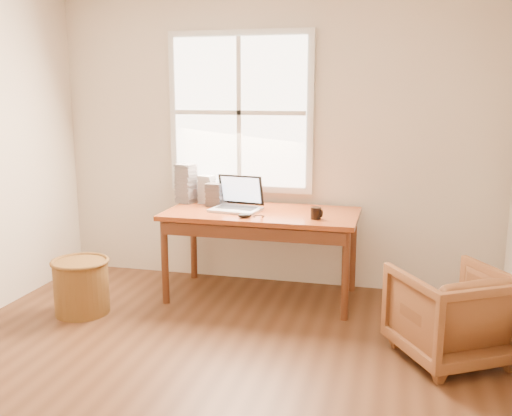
{
  "coord_description": "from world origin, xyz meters",
  "views": [
    {
      "loc": [
        1.09,
        -2.73,
        1.74
      ],
      "look_at": [
        -0.01,
        1.65,
        0.81
      ],
      "focal_mm": 40.0,
      "sensor_mm": 36.0,
      "label": 1
    }
  ],
  "objects": [
    {
      "name": "coffee_mug",
      "position": [
        0.48,
        1.63,
        0.8
      ],
      "size": [
        0.08,
        0.08,
        0.09
      ],
      "primitive_type": "cylinder",
      "rotation": [
        0.0,
        0.0,
        0.0
      ],
      "color": "black",
      "rests_on": "desk"
    },
    {
      "name": "wicker_stool",
      "position": [
        -1.3,
        1.1,
        0.21
      ],
      "size": [
        0.51,
        0.51,
        0.42
      ],
      "primitive_type": "cylinder",
      "rotation": [
        0.0,
        0.0,
        -0.23
      ],
      "color": "brown",
      "rests_on": "room_shell"
    },
    {
      "name": "cd_stack_c",
      "position": [
        -0.75,
        2.01,
        0.92
      ],
      "size": [
        0.19,
        0.18,
        0.35
      ],
      "primitive_type": "cube",
      "rotation": [
        0.0,
        0.0,
        -0.3
      ],
      "color": "#A3A2B0",
      "rests_on": "desk"
    },
    {
      "name": "laptop",
      "position": [
        -0.22,
        1.76,
        0.88
      ],
      "size": [
        0.4,
        0.42,
        0.27
      ],
      "primitive_type": null,
      "rotation": [
        0.0,
        0.0,
        -0.14
      ],
      "color": "#A8AAAF",
      "rests_on": "desk"
    },
    {
      "name": "cd_stack_d",
      "position": [
        -0.36,
        2.05,
        0.83
      ],
      "size": [
        0.16,
        0.15,
        0.17
      ],
      "primitive_type": "cube",
      "rotation": [
        0.0,
        0.0,
        0.3
      ],
      "color": "silver",
      "rests_on": "desk"
    },
    {
      "name": "room_shell",
      "position": [
        -0.02,
        0.16,
        1.32
      ],
      "size": [
        4.04,
        4.54,
        2.64
      ],
      "color": "#56331D",
      "rests_on": "ground"
    },
    {
      "name": "cd_stack_a",
      "position": [
        -0.56,
        2.03,
        0.88
      ],
      "size": [
        0.15,
        0.14,
        0.25
      ],
      "primitive_type": "cube",
      "rotation": [
        0.0,
        0.0,
        -0.22
      ],
      "color": "silver",
      "rests_on": "desk"
    },
    {
      "name": "cd_stack_b",
      "position": [
        -0.46,
        1.93,
        0.85
      ],
      "size": [
        0.14,
        0.12,
        0.2
      ],
      "primitive_type": "cube",
      "rotation": [
        0.0,
        0.0,
        0.07
      ],
      "color": "black",
      "rests_on": "desk"
    },
    {
      "name": "armchair",
      "position": [
        1.47,
        0.98,
        0.31
      ],
      "size": [
        0.91,
        0.92,
        0.62
      ],
      "primitive_type": "imported",
      "rotation": [
        0.0,
        0.0,
        3.68
      ],
      "color": "brown",
      "rests_on": "room_shell"
    },
    {
      "name": "desk",
      "position": [
        0.0,
        1.8,
        0.73
      ],
      "size": [
        1.6,
        0.8,
        0.04
      ],
      "primitive_type": "cube",
      "color": "brown",
      "rests_on": "room_shell"
    },
    {
      "name": "mouse",
      "position": [
        -0.08,
        1.53,
        0.77
      ],
      "size": [
        0.12,
        0.1,
        0.04
      ],
      "primitive_type": "ellipsoid",
      "rotation": [
        0.0,
        0.0,
        0.37
      ],
      "color": "black",
      "rests_on": "desk"
    }
  ]
}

